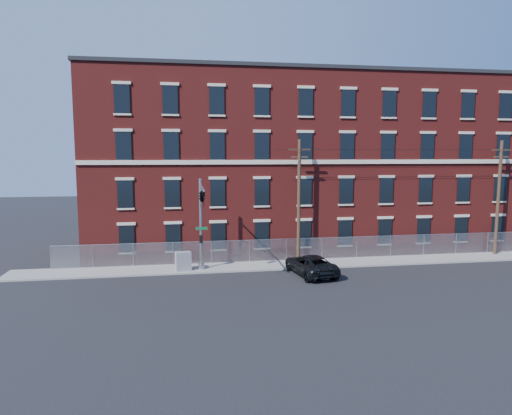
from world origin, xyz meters
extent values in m
plane|color=black|center=(0.00, 0.00, 0.00)|extent=(140.00, 140.00, 0.00)
cube|color=gray|center=(12.00, 5.00, 0.06)|extent=(65.00, 3.00, 0.12)
cube|color=maroon|center=(12.00, 14.00, 8.00)|extent=(55.00, 14.00, 16.00)
cube|color=black|center=(12.00, 14.00, 16.15)|extent=(55.30, 14.30, 0.30)
cube|color=beige|center=(12.00, 6.92, 8.30)|extent=(55.00, 0.18, 0.35)
cube|color=black|center=(-11.83, 6.94, 2.20)|extent=(1.20, 0.10, 2.20)
cube|color=black|center=(-11.83, 6.94, 5.80)|extent=(1.20, 0.10, 2.20)
cube|color=black|center=(-11.83, 6.94, 9.60)|extent=(1.20, 0.10, 2.20)
cube|color=black|center=(-11.83, 6.94, 13.20)|extent=(1.20, 0.10, 2.20)
cube|color=black|center=(-8.17, 6.94, 2.20)|extent=(1.20, 0.10, 2.20)
cube|color=black|center=(-8.17, 6.94, 5.80)|extent=(1.20, 0.10, 2.20)
cube|color=black|center=(-8.17, 6.94, 9.60)|extent=(1.20, 0.10, 2.20)
cube|color=black|center=(-8.17, 6.94, 13.20)|extent=(1.20, 0.10, 2.20)
cube|color=black|center=(-4.50, 6.94, 2.20)|extent=(1.20, 0.10, 2.20)
cube|color=black|center=(-4.50, 6.94, 5.80)|extent=(1.20, 0.10, 2.20)
cube|color=black|center=(-4.50, 6.94, 9.60)|extent=(1.20, 0.10, 2.20)
cube|color=black|center=(-4.50, 6.94, 13.20)|extent=(1.20, 0.10, 2.20)
cube|color=black|center=(-0.83, 6.94, 2.20)|extent=(1.20, 0.10, 2.20)
cube|color=black|center=(-0.83, 6.94, 5.80)|extent=(1.20, 0.10, 2.20)
cube|color=black|center=(-0.83, 6.94, 9.60)|extent=(1.20, 0.10, 2.20)
cube|color=black|center=(-0.83, 6.94, 13.20)|extent=(1.20, 0.10, 2.20)
cube|color=black|center=(2.83, 6.94, 2.20)|extent=(1.20, 0.10, 2.20)
cube|color=black|center=(2.83, 6.94, 5.80)|extent=(1.20, 0.10, 2.20)
cube|color=black|center=(2.83, 6.94, 9.60)|extent=(1.20, 0.10, 2.20)
cube|color=black|center=(2.83, 6.94, 13.20)|extent=(1.20, 0.10, 2.20)
cube|color=black|center=(6.50, 6.94, 2.20)|extent=(1.20, 0.10, 2.20)
cube|color=black|center=(6.50, 6.94, 5.80)|extent=(1.20, 0.10, 2.20)
cube|color=black|center=(6.50, 6.94, 9.60)|extent=(1.20, 0.10, 2.20)
cube|color=black|center=(6.50, 6.94, 13.20)|extent=(1.20, 0.10, 2.20)
cube|color=black|center=(10.17, 6.94, 2.20)|extent=(1.20, 0.10, 2.20)
cube|color=black|center=(10.17, 6.94, 5.80)|extent=(1.20, 0.10, 2.20)
cube|color=black|center=(10.17, 6.94, 9.60)|extent=(1.20, 0.10, 2.20)
cube|color=black|center=(10.17, 6.94, 13.20)|extent=(1.20, 0.10, 2.20)
cube|color=black|center=(13.83, 6.94, 2.20)|extent=(1.20, 0.10, 2.20)
cube|color=black|center=(13.83, 6.94, 5.80)|extent=(1.20, 0.10, 2.20)
cube|color=black|center=(13.83, 6.94, 9.60)|extent=(1.20, 0.10, 2.20)
cube|color=black|center=(13.83, 6.94, 13.20)|extent=(1.20, 0.10, 2.20)
cube|color=black|center=(17.50, 6.94, 2.20)|extent=(1.20, 0.10, 2.20)
cube|color=black|center=(17.50, 6.94, 5.80)|extent=(1.20, 0.10, 2.20)
cube|color=black|center=(17.50, 6.94, 9.60)|extent=(1.20, 0.10, 2.20)
cube|color=black|center=(17.50, 6.94, 13.20)|extent=(1.20, 0.10, 2.20)
cube|color=black|center=(21.17, 6.94, 2.20)|extent=(1.20, 0.10, 2.20)
cube|color=black|center=(21.17, 6.94, 5.80)|extent=(1.20, 0.10, 2.20)
cube|color=black|center=(21.17, 6.94, 9.60)|extent=(1.20, 0.10, 2.20)
cube|color=black|center=(21.17, 6.94, 13.20)|extent=(1.20, 0.10, 2.20)
cube|color=#A5A8AD|center=(12.00, 6.30, 1.02)|extent=(59.00, 0.02, 1.80)
cylinder|color=#9EA0A5|center=(12.00, 6.30, 1.92)|extent=(59.00, 0.04, 0.04)
cylinder|color=#9EA0A5|center=(-17.50, 6.30, 1.02)|extent=(0.06, 0.06, 1.85)
cylinder|color=#9EA0A5|center=(-14.39, 6.30, 1.02)|extent=(0.06, 0.06, 1.85)
cylinder|color=#9EA0A5|center=(-11.29, 6.30, 1.02)|extent=(0.06, 0.06, 1.85)
cylinder|color=#9EA0A5|center=(-8.18, 6.30, 1.02)|extent=(0.06, 0.06, 1.85)
cylinder|color=#9EA0A5|center=(-5.08, 6.30, 1.02)|extent=(0.06, 0.06, 1.85)
cylinder|color=#9EA0A5|center=(-1.97, 6.30, 1.02)|extent=(0.06, 0.06, 1.85)
cylinder|color=#9EA0A5|center=(1.13, 6.30, 1.02)|extent=(0.06, 0.06, 1.85)
cylinder|color=#9EA0A5|center=(4.24, 6.30, 1.02)|extent=(0.06, 0.06, 1.85)
cylinder|color=#9EA0A5|center=(7.34, 6.30, 1.02)|extent=(0.06, 0.06, 1.85)
cylinder|color=#9EA0A5|center=(10.45, 6.30, 1.02)|extent=(0.06, 0.06, 1.85)
cylinder|color=#9EA0A5|center=(13.55, 6.30, 1.02)|extent=(0.06, 0.06, 1.85)
cylinder|color=#9EA0A5|center=(16.66, 6.30, 1.02)|extent=(0.06, 0.06, 1.85)
cylinder|color=#9EA0A5|center=(19.76, 6.30, 1.02)|extent=(0.06, 0.06, 1.85)
cylinder|color=#9EA0A5|center=(-6.00, 4.50, 3.62)|extent=(0.22, 0.22, 7.00)
cylinder|color=#9EA0A5|center=(-6.00, 4.50, 0.32)|extent=(0.50, 0.50, 0.40)
cylinder|color=#9EA0A5|center=(-6.00, 1.25, 6.72)|extent=(0.14, 6.50, 0.14)
cylinder|color=#9EA0A5|center=(-6.00, 3.30, 5.72)|extent=(0.08, 2.18, 1.56)
cube|color=#0C592D|center=(-5.95, 4.35, 3.32)|extent=(0.90, 0.03, 0.22)
cube|color=black|center=(-6.00, 4.25, 2.52)|extent=(0.25, 0.25, 0.60)
imported|color=black|center=(-6.00, -1.30, 6.17)|extent=(0.16, 0.20, 1.00)
imported|color=black|center=(-6.00, 1.50, 6.17)|extent=(0.53, 2.48, 1.00)
cylinder|color=#412E20|center=(2.00, 5.60, 5.12)|extent=(0.28, 0.28, 10.00)
cube|color=#412E20|center=(2.00, 5.60, 9.32)|extent=(1.80, 0.12, 0.12)
cube|color=#412E20|center=(2.00, 5.60, 8.72)|extent=(1.40, 0.12, 0.12)
cylinder|color=#412E20|center=(20.00, 5.60, 5.12)|extent=(0.28, 0.28, 10.00)
cube|color=#412E20|center=(20.00, 5.60, 9.32)|extent=(1.80, 0.12, 0.12)
cube|color=#412E20|center=(20.00, 5.60, 8.72)|extent=(1.40, 0.12, 0.12)
cylinder|color=black|center=(20.00, 5.30, 9.32)|extent=(40.00, 0.02, 0.02)
cylinder|color=black|center=(20.00, 5.90, 9.32)|extent=(40.00, 0.02, 0.02)
cylinder|color=black|center=(20.00, 5.60, 8.72)|extent=(40.00, 0.02, 0.02)
imported|color=black|center=(2.02, 2.06, 0.75)|extent=(3.28, 5.73, 1.50)
cube|color=gray|center=(-7.38, 4.20, 0.84)|extent=(1.25, 0.81, 1.45)
camera|label=1|loc=(-7.15, -29.46, 8.98)|focal=31.31mm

